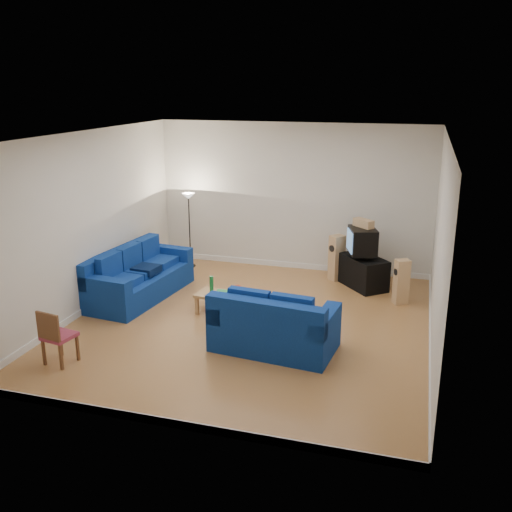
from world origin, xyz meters
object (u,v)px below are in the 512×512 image
(coffee_table, at_px, (225,297))
(sofa_three_seat, at_px, (137,279))
(sofa_loveseat, at_px, (273,329))
(television, at_px, (362,241))
(tv_stand, at_px, (363,272))

(coffee_table, bearing_deg, sofa_three_seat, 169.50)
(coffee_table, bearing_deg, sofa_loveseat, -44.15)
(sofa_loveseat, height_order, television, television)
(tv_stand, distance_m, television, 0.67)
(coffee_table, xyz_separation_m, television, (2.17, 2.08, 0.67))
(sofa_three_seat, bearing_deg, tv_stand, 119.25)
(sofa_three_seat, bearing_deg, coffee_table, 85.66)
(coffee_table, bearing_deg, television, 43.70)
(coffee_table, bearing_deg, tv_stand, 43.73)
(sofa_loveseat, bearing_deg, television, 79.37)
(tv_stand, bearing_deg, sofa_loveseat, -57.83)
(television, bearing_deg, tv_stand, 117.53)
(tv_stand, bearing_deg, sofa_three_seat, -107.39)
(sofa_three_seat, height_order, television, television)
(sofa_three_seat, relative_size, television, 3.22)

